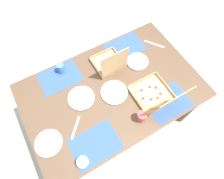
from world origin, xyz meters
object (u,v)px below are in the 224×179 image
(plate_near_right, at_px, (137,62))
(cup_clear_right, at_px, (142,117))
(pizza_box_corner_left, at_px, (155,95))
(plate_near_left, at_px, (115,92))
(pizza_box_center, at_px, (109,63))
(plate_far_right, at_px, (49,143))
(plate_middle, at_px, (81,98))
(cup_spare, at_px, (61,68))
(condiment_bowl, at_px, (83,162))

(plate_near_right, bearing_deg, cup_clear_right, 59.51)
(pizza_box_corner_left, bearing_deg, plate_near_left, -38.95)
(plate_near_right, height_order, plate_near_left, same)
(pizza_box_center, bearing_deg, plate_near_left, 69.54)
(cup_clear_right, bearing_deg, plate_near_left, -78.45)
(plate_near_left, xyz_separation_m, plate_far_right, (0.65, 0.13, 0.00))
(pizza_box_corner_left, bearing_deg, plate_middle, -29.47)
(plate_near_left, bearing_deg, pizza_box_corner_left, 141.05)
(pizza_box_corner_left, relative_size, cup_spare, 3.46)
(plate_near_right, height_order, cup_spare, cup_spare)
(pizza_box_corner_left, height_order, cup_clear_right, pizza_box_corner_left)
(plate_near_left, distance_m, plate_far_right, 0.66)
(cup_spare, relative_size, cup_clear_right, 1.04)
(plate_near_right, relative_size, cup_clear_right, 1.99)
(plate_middle, relative_size, cup_clear_right, 2.26)
(plate_middle, distance_m, cup_spare, 0.34)
(plate_near_left, height_order, plate_far_right, same)
(plate_near_right, distance_m, cup_spare, 0.70)
(plate_far_right, bearing_deg, plate_near_left, -169.10)
(pizza_box_center, distance_m, plate_near_right, 0.27)
(plate_middle, distance_m, plate_far_right, 0.43)
(pizza_box_center, relative_size, pizza_box_corner_left, 0.81)
(condiment_bowl, bearing_deg, pizza_box_corner_left, -167.80)
(pizza_box_center, relative_size, plate_middle, 1.29)
(plate_near_left, height_order, condiment_bowl, condiment_bowl)
(plate_near_left, bearing_deg, plate_far_right, 10.90)
(pizza_box_corner_left, distance_m, cup_spare, 0.85)
(pizza_box_center, xyz_separation_m, cup_clear_right, (0.03, 0.57, 0.00))
(pizza_box_center, xyz_separation_m, plate_near_right, (-0.25, 0.09, -0.04))
(cup_spare, height_order, condiment_bowl, cup_spare)
(pizza_box_corner_left, xyz_separation_m, cup_spare, (0.57, -0.64, 0.00))
(plate_middle, xyz_separation_m, cup_spare, (0.03, -0.33, 0.04))
(plate_far_right, relative_size, cup_spare, 2.01)
(cup_spare, distance_m, cup_clear_right, 0.82)
(plate_middle, relative_size, plate_near_right, 1.14)
(plate_near_right, bearing_deg, condiment_bowl, 33.21)
(pizza_box_corner_left, distance_m, plate_far_right, 0.92)
(pizza_box_center, distance_m, cup_clear_right, 0.57)
(pizza_box_corner_left, distance_m, cup_clear_right, 0.22)
(pizza_box_corner_left, relative_size, plate_middle, 1.60)
(plate_far_right, xyz_separation_m, condiment_bowl, (-0.16, 0.25, 0.01))
(plate_near_left, bearing_deg, plate_middle, -18.25)
(plate_near_right, relative_size, condiment_bowl, 2.37)
(cup_spare, bearing_deg, cup_clear_right, 116.65)
(plate_far_right, relative_size, cup_clear_right, 2.10)
(cup_clear_right, xyz_separation_m, condiment_bowl, (0.55, 0.07, -0.03))
(plate_far_right, bearing_deg, condiment_bowl, 123.10)
(pizza_box_corner_left, height_order, cup_spare, pizza_box_corner_left)
(cup_spare, height_order, cup_clear_right, cup_spare)
(pizza_box_center, xyz_separation_m, plate_far_right, (0.75, 0.38, -0.04))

